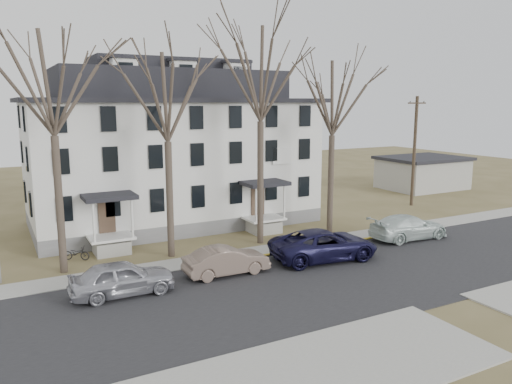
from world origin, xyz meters
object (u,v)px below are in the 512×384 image
tree_far_left (50,74)px  boarding_house (173,151)px  car_navy (324,245)px  bicycle_left (76,254)px  utility_pole_far (414,150)px  car_tan (226,261)px  tree_center (261,67)px  car_white (408,228)px  tree_mid_right (333,93)px  car_silver (122,279)px  tree_mid_left (166,91)px

tree_far_left → boarding_house: bearing=42.2°
car_navy → bicycle_left: size_ratio=4.08×
utility_pole_far → car_navy: size_ratio=1.52×
car_tan → car_navy: bearing=-92.2°
tree_center → car_white: size_ratio=2.65×
car_tan → utility_pole_far: bearing=-67.6°
car_tan → bicycle_left: 9.10m
tree_mid_right → car_silver: tree_mid_right is taller
car_silver → bicycle_left: bearing=10.6°
boarding_house → car_silver: bearing=-118.3°
car_silver → tree_mid_right: bearing=-71.7°
car_white → bicycle_left: 20.91m
boarding_house → car_silver: boarding_house is taller
car_navy → tree_mid_left: bearing=64.3°
car_silver → car_tan: car_silver is taller
tree_mid_right → car_navy: tree_mid_right is taller
tree_far_left → car_silver: 10.85m
boarding_house → car_silver: (-7.00, -12.97, -4.55)m
tree_mid_right → car_navy: bearing=-129.2°
tree_center → car_white: bearing=-23.3°
tree_far_left → bicycle_left: 10.13m
tree_center → tree_mid_right: tree_center is taller
car_tan → tree_center: bearing=-44.0°
tree_mid_left → car_white: tree_mid_left is taller
boarding_house → tree_center: 10.39m
tree_far_left → car_white: 23.43m
tree_mid_right → car_silver: size_ratio=2.63×
car_tan → car_navy: car_navy is taller
utility_pole_far → bicycle_left: bearing=-175.0°
tree_far_left → car_silver: tree_far_left is taller
car_silver → boarding_house: bearing=-27.3°
tree_mid_right → car_navy: 10.74m
tree_mid_left → tree_mid_right: (11.50, 0.00, 0.00)m
car_tan → car_navy: 6.04m
car_tan → car_white: size_ratio=0.82×
boarding_house → bicycle_left: 11.48m
boarding_house → car_white: (12.05, -12.04, -4.58)m
car_tan → car_navy: size_ratio=0.72×
tree_center → utility_pole_far: 19.03m
tree_far_left → tree_mid_left: 6.05m
tree_center → car_silver: 15.11m
boarding_house → utility_pole_far: bearing=-10.9°
tree_center → bicycle_left: (-11.09, 1.72, -10.68)m
tree_mid_left → car_navy: bearing=-32.8°
car_tan → car_navy: (6.04, -0.31, 0.13)m
tree_mid_right → car_navy: size_ratio=2.03×
boarding_house → car_navy: 14.49m
tree_center → car_white: tree_center is taller
tree_far_left → tree_mid_right: 17.52m
boarding_house → car_tan: size_ratio=4.60×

